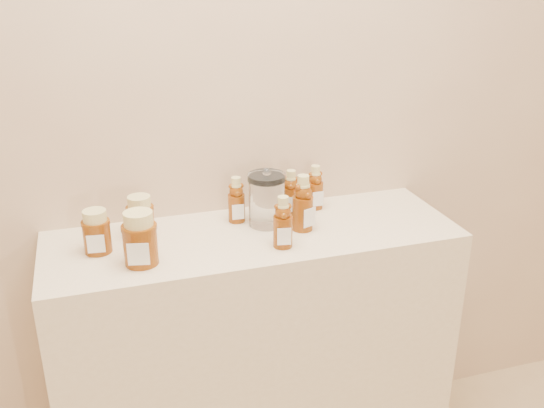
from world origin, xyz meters
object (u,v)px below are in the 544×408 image
object	(u,v)px
display_table	(256,361)
bear_bottle_back_left	(236,197)
honey_jar_left	(96,231)
glass_canister	(267,198)
bear_bottle_front_left	(283,219)

from	to	relation	value
display_table	bear_bottle_back_left	xyz separation A→B (m)	(-0.03, 0.10, 0.53)
display_table	bear_bottle_back_left	bearing A→B (deg)	104.19
honey_jar_left	glass_canister	xyz separation A→B (m)	(0.49, 0.04, 0.03)
display_table	bear_bottle_front_left	distance (m)	0.55
bear_bottle_back_left	glass_canister	size ratio (longest dim) A/B	0.92
bear_bottle_front_left	glass_canister	xyz separation A→B (m)	(0.00, 0.15, 0.00)
bear_bottle_back_left	glass_canister	xyz separation A→B (m)	(0.08, -0.05, 0.01)
honey_jar_left	glass_canister	world-z (taller)	glass_canister
honey_jar_left	display_table	bearing A→B (deg)	5.25
bear_bottle_back_left	glass_canister	distance (m)	0.09
display_table	honey_jar_left	xyz separation A→B (m)	(-0.44, 0.02, 0.51)
honey_jar_left	glass_canister	bearing A→B (deg)	11.69
display_table	honey_jar_left	distance (m)	0.67
bear_bottle_front_left	honey_jar_left	distance (m)	0.50
display_table	bear_bottle_front_left	world-z (taller)	bear_bottle_front_left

